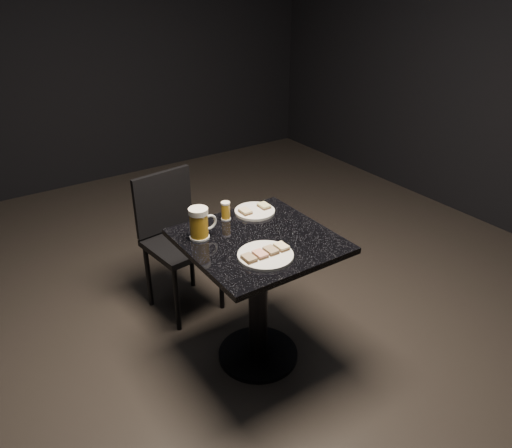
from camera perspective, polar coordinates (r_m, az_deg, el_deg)
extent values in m
plane|color=black|center=(2.88, 0.23, -14.77)|extent=(6.00, 6.00, 0.00)
plane|color=black|center=(4.92, -21.36, 20.83)|extent=(5.00, 0.00, 5.00)
cylinder|color=white|center=(2.28, 1.09, -3.60)|extent=(0.26, 0.26, 0.01)
cylinder|color=white|center=(2.68, -0.14, 1.47)|extent=(0.22, 0.22, 0.01)
cylinder|color=black|center=(2.87, 0.23, -14.59)|extent=(0.44, 0.44, 0.03)
cylinder|color=black|center=(2.64, 0.25, -8.80)|extent=(0.10, 0.10, 0.69)
cube|color=black|center=(2.44, 0.26, -1.95)|extent=(0.70, 0.70, 0.03)
cylinder|color=white|center=(2.45, -6.45, -1.45)|extent=(0.10, 0.10, 0.01)
cylinder|color=gold|center=(2.42, -6.53, -0.11)|extent=(0.09, 0.09, 0.12)
cylinder|color=white|center=(2.39, -6.63, 1.46)|extent=(0.10, 0.10, 0.03)
torus|color=silver|center=(2.43, -5.35, 0.22)|extent=(0.08, 0.01, 0.08)
cylinder|color=white|center=(2.62, -3.46, 0.62)|extent=(0.05, 0.05, 0.01)
cylinder|color=gold|center=(2.60, -3.49, 1.49)|extent=(0.05, 0.05, 0.08)
cylinder|color=white|center=(2.58, -3.51, 2.40)|extent=(0.05, 0.05, 0.01)
cube|color=black|center=(3.01, -8.45, -2.36)|extent=(0.42, 0.42, 0.04)
cylinder|color=black|center=(2.95, -9.04, -8.53)|extent=(0.03, 0.03, 0.43)
cylinder|color=black|center=(3.10, -4.00, -6.29)|extent=(0.03, 0.03, 0.43)
cylinder|color=black|center=(3.19, -12.20, -5.84)|extent=(0.03, 0.03, 0.43)
cylinder|color=black|center=(3.32, -7.38, -3.90)|extent=(0.03, 0.03, 0.43)
cube|color=black|center=(3.04, -10.56, 2.50)|extent=(0.38, 0.07, 0.38)
cube|color=#4C3521|center=(2.23, -0.81, -4.02)|extent=(0.05, 0.07, 0.01)
cube|color=#8C7251|center=(2.23, -0.81, -3.81)|extent=(0.05, 0.07, 0.01)
cube|color=#4C3521|center=(2.26, 0.47, -3.57)|extent=(0.05, 0.07, 0.01)
cube|color=tan|center=(2.26, 0.47, -3.36)|extent=(0.05, 0.07, 0.01)
cube|color=#4C3521|center=(2.29, 1.71, -3.13)|extent=(0.05, 0.07, 0.01)
cube|color=#8C7251|center=(2.29, 1.71, -2.92)|extent=(0.05, 0.07, 0.01)
cube|color=#4C3521|center=(2.32, 2.92, -2.70)|extent=(0.05, 0.07, 0.01)
cube|color=beige|center=(2.32, 2.92, -2.49)|extent=(0.05, 0.07, 0.01)
cube|color=#4C3521|center=(2.65, -1.23, 1.37)|extent=(0.05, 0.07, 0.01)
cube|color=beige|center=(2.64, -1.23, 1.56)|extent=(0.05, 0.07, 0.01)
cube|color=#4C3521|center=(2.71, 0.92, 2.01)|extent=(0.05, 0.07, 0.01)
cube|color=#D1D184|center=(2.70, 0.92, 2.19)|extent=(0.05, 0.07, 0.01)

